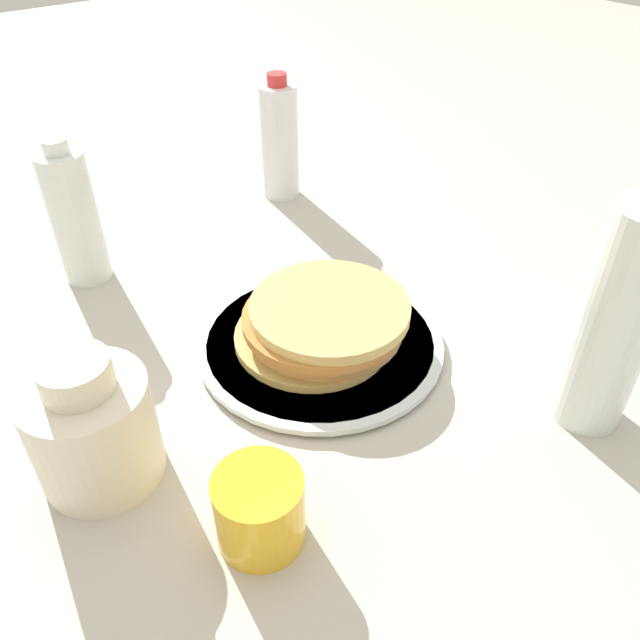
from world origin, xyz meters
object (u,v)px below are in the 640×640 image
object	(u,v)px
pancake_stack	(322,321)
plate	(320,342)
cream_jug	(93,427)
juice_glass	(259,509)
water_bottle_near	(75,217)
water_bottle_mid	(279,141)
water_bottle_far	(617,321)

from	to	relation	value
pancake_stack	plate	bearing A→B (deg)	-14.18
pancake_stack	cream_jug	bearing A→B (deg)	2.46
juice_glass	cream_jug	distance (m)	0.17
pancake_stack	juice_glass	size ratio (longest dim) A/B	2.56
cream_jug	water_bottle_near	bearing A→B (deg)	-110.23
plate	water_bottle_mid	world-z (taller)	water_bottle_mid
juice_glass	water_bottle_far	world-z (taller)	water_bottle_far
plate	water_bottle_near	distance (m)	0.36
plate	pancake_stack	xyz separation A→B (m)	(-0.00, 0.00, 0.03)
plate	cream_jug	size ratio (longest dim) A/B	2.09
pancake_stack	water_bottle_far	bearing A→B (deg)	119.76
water_bottle_near	juice_glass	bearing A→B (deg)	84.68
water_bottle_mid	cream_jug	bearing A→B (deg)	37.57
water_bottle_far	pancake_stack	bearing A→B (deg)	-60.24
plate	juice_glass	size ratio (longest dim) A/B	3.78
cream_jug	water_bottle_mid	size ratio (longest dim) A/B	0.70
pancake_stack	cream_jug	distance (m)	0.27
pancake_stack	juice_glass	distance (m)	0.26
cream_jug	water_bottle_mid	distance (m)	0.59
water_bottle_near	plate	bearing A→B (deg)	115.73
pancake_stack	water_bottle_mid	world-z (taller)	water_bottle_mid
plate	water_bottle_near	world-z (taller)	water_bottle_near
water_bottle_near	water_bottle_mid	xyz separation A→B (m)	(-0.35, -0.03, 0.00)
pancake_stack	cream_jug	world-z (taller)	cream_jug
juice_glass	water_bottle_near	bearing A→B (deg)	-95.32
juice_glass	water_bottle_far	distance (m)	0.37
water_bottle_near	water_bottle_far	xyz separation A→B (m)	(-0.30, 0.57, 0.03)
juice_glass	water_bottle_mid	bearing A→B (deg)	-127.57
juice_glass	pancake_stack	bearing A→B (deg)	-140.74
pancake_stack	water_bottle_far	distance (m)	0.30
pancake_stack	juice_glass	world-z (taller)	juice_glass
pancake_stack	water_bottle_near	world-z (taller)	water_bottle_near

